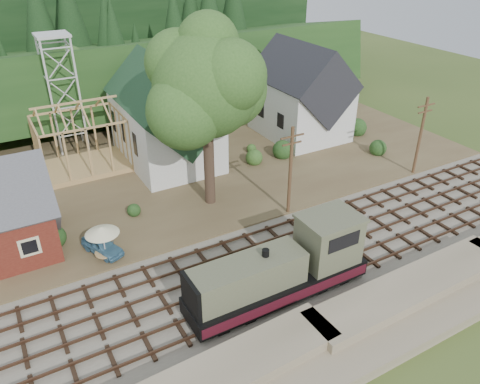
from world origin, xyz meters
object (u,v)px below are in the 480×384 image
locomotive (285,269)px  car_blue (102,246)px  car_red (329,123)px  patio_set (102,232)px

locomotive → car_blue: locomotive is taller
locomotive → car_red: bearing=45.5°
car_blue → patio_set: size_ratio=1.34×
locomotive → car_red: size_ratio=2.72×
patio_set → car_blue: bearing=91.3°
car_blue → car_red: 32.66m
locomotive → car_blue: size_ratio=3.44×
car_red → locomotive: bearing=163.6°
locomotive → patio_set: size_ratio=4.59×
locomotive → patio_set: (-9.24, 9.44, 0.42)m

